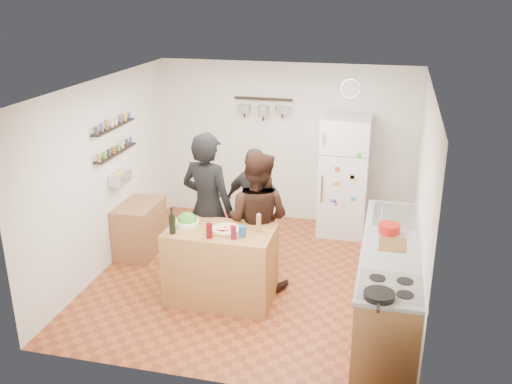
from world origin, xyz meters
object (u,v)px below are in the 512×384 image
(person_center, at_px, (257,220))
(skillet, at_px, (379,295))
(prep_island, at_px, (221,265))
(person_left, at_px, (208,208))
(pepper_mill, at_px, (259,225))
(salt_canister, at_px, (242,231))
(red_bowl, at_px, (389,228))
(wall_clock, at_px, (351,88))
(wine_bottle, at_px, (172,224))
(salad_bowl, at_px, (187,223))
(side_table, at_px, (140,228))
(person_back, at_px, (255,206))
(counter_run, at_px, (389,282))
(fridge, at_px, (344,176))

(person_center, relative_size, skillet, 6.11)
(prep_island, distance_m, person_left, 0.77)
(pepper_mill, bearing_deg, salt_canister, -131.42)
(skillet, height_order, red_bowl, red_bowl)
(salt_canister, xyz_separation_m, wall_clock, (0.91, 2.80, 1.18))
(prep_island, height_order, salt_canister, salt_canister)
(red_bowl, bearing_deg, wine_bottle, -166.35)
(salad_bowl, relative_size, red_bowl, 1.15)
(salad_bowl, relative_size, salt_canister, 2.22)
(wall_clock, relative_size, side_table, 0.37)
(salad_bowl, xyz_separation_m, salt_canister, (0.72, -0.17, 0.04))
(wine_bottle, relative_size, person_back, 0.14)
(counter_run, bearing_deg, prep_island, -178.41)
(salt_canister, distance_m, fridge, 2.64)
(person_back, height_order, fridge, fridge)
(salad_bowl, xyz_separation_m, fridge, (1.63, 2.30, -0.04))
(salt_canister, height_order, fridge, fridge)
(person_back, bearing_deg, person_center, 125.27)
(person_back, xyz_separation_m, wall_clock, (1.06, 1.58, 1.35))
(counter_run, height_order, skillet, skillet)
(wine_bottle, distance_m, person_center, 1.09)
(wine_bottle, bearing_deg, person_back, 64.10)
(wall_clock, bearing_deg, salad_bowl, -121.71)
(wine_bottle, distance_m, person_back, 1.49)
(person_back, distance_m, skillet, 2.82)
(person_left, xyz_separation_m, fridge, (1.51, 1.88, -0.07))
(person_back, height_order, wall_clock, wall_clock)
(salad_bowl, relative_size, person_left, 0.15)
(prep_island, height_order, wall_clock, wall_clock)
(person_back, xyz_separation_m, counter_run, (1.81, -1.05, -0.35))
(salad_bowl, bearing_deg, side_table, 139.58)
(prep_island, bearing_deg, wall_clock, 65.77)
(pepper_mill, relative_size, red_bowl, 0.75)
(person_back, bearing_deg, counter_run, 169.21)
(wine_bottle, xyz_separation_m, person_center, (0.82, 0.70, -0.15))
(salad_bowl, height_order, side_table, salad_bowl)
(fridge, xyz_separation_m, wall_clock, (0.00, 0.33, 1.25))
(side_table, bearing_deg, wine_bottle, -50.10)
(salt_canister, distance_m, skillet, 1.86)
(fridge, bearing_deg, red_bowl, -70.62)
(wine_bottle, bearing_deg, side_table, 129.90)
(pepper_mill, relative_size, side_table, 0.23)
(wall_clock, bearing_deg, pepper_mill, -106.05)
(person_back, height_order, red_bowl, person_back)
(person_left, bearing_deg, prep_island, 137.01)
(person_back, relative_size, side_table, 1.99)
(pepper_mill, bearing_deg, salad_bowl, 180.00)
(wine_bottle, xyz_separation_m, person_back, (0.64, 1.33, -0.23))
(salt_canister, bearing_deg, side_table, 148.91)
(person_left, bearing_deg, wall_clock, -110.02)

